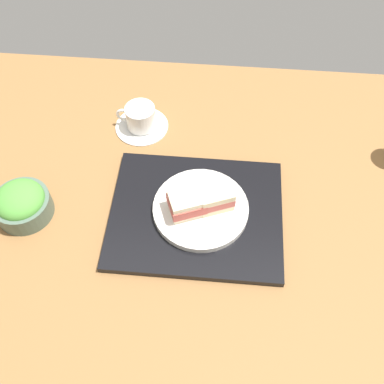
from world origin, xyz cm
name	(u,v)px	position (x,y,z in cm)	size (l,w,h in cm)	color
ground_plane	(179,201)	(0.00, 0.00, -1.50)	(140.00, 100.00, 3.00)	brown
serving_tray	(196,214)	(4.53, -4.79, 0.86)	(40.16, 32.69, 1.72)	black
sandwich_plate	(201,209)	(5.56, -4.34, 2.54)	(22.27, 22.27, 1.64)	silver
sandwich_near	(187,203)	(2.42, -5.47, 6.13)	(9.80, 9.00, 5.54)	beige
sandwich_far	(215,197)	(8.69, -3.22, 6.14)	(9.39, 8.50, 5.54)	beige
salad_bowl	(22,203)	(-35.83, -7.22, 3.85)	(13.29, 13.29, 8.37)	#4C6051
coffee_cup	(141,119)	(-12.65, 22.53, 3.01)	(14.33, 14.33, 6.97)	white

